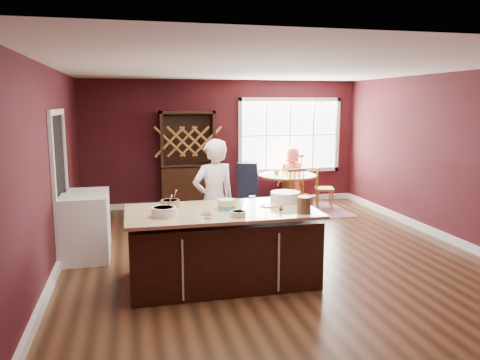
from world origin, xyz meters
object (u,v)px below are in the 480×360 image
at_px(seated_woman, 292,176).
at_px(washer, 85,229).
at_px(chair_east, 325,187).
at_px(dining_table, 287,185).
at_px(kitchen_island, 222,247).
at_px(layer_cake, 226,204).
at_px(toddler, 248,171).
at_px(dryer, 89,219).
at_px(chair_south, 301,194).
at_px(hutch, 188,160).
at_px(baker, 214,201).
at_px(high_chair, 248,184).
at_px(chair_north, 290,178).

relative_size(seated_woman, washer, 1.35).
bearing_deg(chair_east, dining_table, 107.45).
height_order(kitchen_island, layer_cake, layer_cake).
xyz_separation_m(seated_woman, washer, (-4.10, -2.89, -0.16)).
relative_size(seated_woman, toddler, 4.87).
height_order(kitchen_island, dryer, kitchen_island).
bearing_deg(chair_east, layer_cake, 156.56).
relative_size(chair_south, hutch, 0.47).
bearing_deg(baker, chair_east, -151.73).
relative_size(dining_table, toddler, 4.63).
bearing_deg(toddler, high_chair, 76.74).
xyz_separation_m(hutch, dryer, (-1.82, -2.30, -0.58)).
distance_m(seated_woman, toddler, 1.06).
height_order(washer, dryer, washer).
bearing_deg(toddler, layer_cake, -108.06).
relative_size(layer_cake, washer, 0.32).
relative_size(dining_table, baker, 0.69).
relative_size(kitchen_island, toddler, 8.94).
xyz_separation_m(baker, high_chair, (1.29, 3.12, -0.35)).
bearing_deg(chair_north, washer, 23.65).
relative_size(dining_table, chair_north, 1.09).
xyz_separation_m(dining_table, layer_cake, (-2.02, -3.55, 0.45)).
bearing_deg(chair_north, kitchen_island, 47.54).
bearing_deg(baker, washer, -28.53).
bearing_deg(toddler, chair_south, -56.27).
relative_size(chair_north, toddler, 4.23).
height_order(seated_woman, toddler, seated_woman).
distance_m(kitchen_island, dryer, 2.53).
bearing_deg(baker, dryer, -46.16).
distance_m(kitchen_island, hutch, 4.19).
bearing_deg(dryer, kitchen_island, -46.85).
xyz_separation_m(dining_table, chair_north, (0.33, 0.76, 0.02)).
distance_m(kitchen_island, washer, 2.11).
bearing_deg(high_chair, chair_east, 7.87).
xyz_separation_m(baker, chair_north, (2.36, 3.52, -0.32)).
relative_size(toddler, hutch, 0.13).
distance_m(baker, seated_woman, 4.03).
height_order(dining_table, chair_east, chair_east).
relative_size(chair_east, dryer, 1.02).
bearing_deg(chair_south, seated_woman, 69.84).
bearing_deg(chair_north, hutch, -8.96).
xyz_separation_m(kitchen_island, chair_north, (2.41, 4.32, 0.11)).
relative_size(kitchen_island, layer_cake, 7.69).
xyz_separation_m(chair_south, dryer, (-3.82, -0.93, -0.04)).
relative_size(layer_cake, high_chair, 0.29).
xyz_separation_m(chair_east, washer, (-4.66, -2.39, 0.01)).
height_order(chair_east, toddler, toddler).
bearing_deg(dryer, chair_north, 30.89).
bearing_deg(toddler, hutch, 169.48).
relative_size(kitchen_island, chair_north, 2.11).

